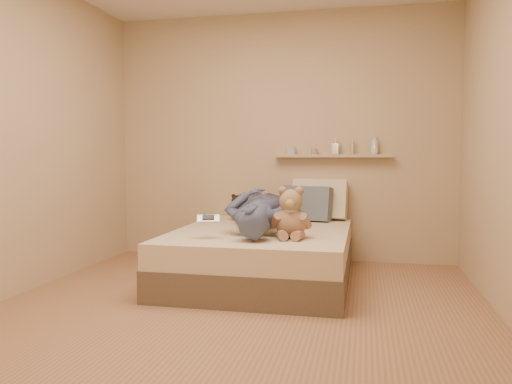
% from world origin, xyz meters
% --- Properties ---
extents(room, '(3.80, 3.80, 3.80)m').
position_xyz_m(room, '(0.00, 0.00, 1.30)').
color(room, '#9D7051').
rests_on(room, ground).
extents(bed, '(1.50, 1.90, 0.45)m').
position_xyz_m(bed, '(0.00, 0.93, 0.22)').
color(bed, brown).
rests_on(bed, floor).
extents(game_console, '(0.19, 0.12, 0.06)m').
position_xyz_m(game_console, '(-0.32, 0.35, 0.61)').
color(game_console, '#B8BCC0').
rests_on(game_console, bed).
extents(teddy_bear, '(0.34, 0.33, 0.41)m').
position_xyz_m(teddy_bear, '(0.31, 0.50, 0.62)').
color(teddy_bear, tan).
rests_on(teddy_bear, bed).
extents(dark_plush, '(0.17, 0.17, 0.27)m').
position_xyz_m(dark_plush, '(-0.38, 1.52, 0.56)').
color(dark_plush, black).
rests_on(dark_plush, bed).
extents(pillow_cream, '(0.57, 0.32, 0.43)m').
position_xyz_m(pillow_cream, '(0.43, 1.76, 0.65)').
color(pillow_cream, beige).
rests_on(pillow_cream, bed).
extents(pillow_grey, '(0.53, 0.32, 0.36)m').
position_xyz_m(pillow_grey, '(0.31, 1.62, 0.62)').
color(pillow_grey, slate).
rests_on(pillow_grey, bed).
extents(person, '(0.71, 1.58, 0.37)m').
position_xyz_m(person, '(-0.03, 0.94, 0.63)').
color(person, '#404464').
rests_on(person, bed).
extents(wall_shelf, '(1.20, 0.12, 0.03)m').
position_xyz_m(wall_shelf, '(0.55, 1.84, 1.10)').
color(wall_shelf, tan).
rests_on(wall_shelf, wall_back).
extents(shelf_bottles, '(0.96, 0.11, 0.20)m').
position_xyz_m(shelf_bottles, '(0.61, 1.84, 1.19)').
color(shelf_bottles, '#B7BDC0').
rests_on(shelf_bottles, wall_shelf).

